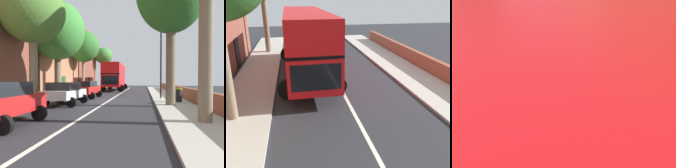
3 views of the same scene
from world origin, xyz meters
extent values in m
plane|color=#28282D|center=(0.00, 0.00, 0.00)|extent=(84.00, 84.00, 0.00)
cube|color=silver|center=(0.00, 0.00, 0.00)|extent=(0.16, 54.00, 0.01)
cube|color=#B2ADA3|center=(-4.90, 0.00, 0.06)|extent=(2.60, 60.00, 0.12)
cube|color=#B2ADA3|center=(4.90, 0.00, 0.06)|extent=(2.60, 60.00, 0.12)
cube|color=#9E6647|center=(-8.50, 6.00, 4.42)|extent=(4.00, 11.52, 8.84)
cube|color=#194C23|center=(-6.47, 6.00, 1.05)|extent=(0.08, 1.10, 2.10)
cube|color=brown|center=(-8.50, 18.00, 4.98)|extent=(4.00, 11.52, 9.96)
cube|color=black|center=(-6.47, 18.00, 1.05)|extent=(0.08, 1.10, 2.10)
cube|color=brown|center=(6.45, 0.00, 0.52)|extent=(0.36, 54.00, 1.05)
cube|color=red|center=(-1.70, 15.48, 1.55)|extent=(2.71, 11.42, 1.70)
cube|color=black|center=(-1.70, 15.48, 2.48)|extent=(2.73, 11.31, 0.16)
cube|color=red|center=(-1.70, 15.48, 3.31)|extent=(2.71, 11.42, 1.50)
cube|color=black|center=(-1.59, 9.82, 1.64)|extent=(2.20, 0.10, 1.19)
cylinder|color=black|center=(-0.35, 11.64, 0.50)|extent=(1.01, 0.32, 1.00)
cylinder|color=black|center=(-2.91, 11.59, 0.50)|extent=(1.01, 0.32, 1.00)
cylinder|color=black|center=(-0.49, 19.37, 0.50)|extent=(1.01, 0.32, 1.00)
cylinder|color=black|center=(-3.05, 19.33, 0.50)|extent=(1.01, 0.32, 1.00)
cube|color=#AD1919|center=(-2.50, 1.43, 0.78)|extent=(1.87, 4.37, 0.61)
cube|color=black|center=(-2.51, 1.21, 1.34)|extent=(1.66, 2.43, 0.51)
cylinder|color=black|center=(-3.33, 2.79, 0.32)|extent=(0.65, 0.24, 0.64)
cylinder|color=black|center=(-1.57, 2.73, 0.32)|extent=(0.65, 0.24, 0.64)
cylinder|color=black|center=(-3.43, 0.12, 0.32)|extent=(0.65, 0.24, 0.64)
cylinder|color=black|center=(-1.67, 0.06, 0.32)|extent=(0.65, 0.24, 0.64)
cube|color=#AD1919|center=(-2.50, -10.85, 0.82)|extent=(1.84, 3.94, 0.69)
cylinder|color=black|center=(-1.59, -9.62, 0.32)|extent=(0.64, 0.23, 0.64)
cylinder|color=black|center=(-1.56, -12.05, 0.32)|extent=(0.64, 0.23, 0.64)
cube|color=#B7BABF|center=(-2.50, -4.04, 0.76)|extent=(1.85, 4.19, 0.56)
cube|color=black|center=(-2.50, -4.25, 1.30)|extent=(1.66, 2.32, 0.53)
cylinder|color=black|center=(-3.37, -2.74, 0.32)|extent=(0.65, 0.24, 0.64)
cylinder|color=black|center=(-1.57, -2.78, 0.32)|extent=(0.65, 0.24, 0.64)
cylinder|color=black|center=(-3.43, -5.31, 0.32)|extent=(0.65, 0.24, 0.64)
cylinder|color=black|center=(-1.63, -5.35, 0.32)|extent=(0.65, 0.24, 0.64)
cylinder|color=brown|center=(-5.16, 1.07, 2.57)|extent=(0.62, 0.62, 4.89)
ellipsoid|color=#387F33|center=(-5.16, 1.07, 6.29)|extent=(5.10, 5.10, 5.41)
cylinder|color=#7A6B56|center=(5.17, -9.49, 3.09)|extent=(0.54, 0.54, 5.93)
cylinder|color=#7A6B56|center=(-4.73, 22.33, 2.75)|extent=(0.47, 0.47, 5.27)
ellipsoid|color=#387F33|center=(-4.73, 22.33, 6.23)|extent=(3.37, 3.37, 3.11)
cylinder|color=#7A6B56|center=(-5.13, 9.66, 2.57)|extent=(0.37, 0.37, 4.91)
ellipsoid|color=#2D6B28|center=(-5.13, 9.66, 6.10)|extent=(4.31, 4.31, 4.18)
cylinder|color=brown|center=(4.52, -3.96, 3.24)|extent=(0.61, 0.61, 6.25)
cylinder|color=#7A6B56|center=(-4.64, -4.40, 2.65)|extent=(0.58, 0.58, 5.05)
ellipsoid|color=#47752D|center=(-4.64, -4.40, 6.27)|extent=(4.38, 4.38, 4.07)
cylinder|color=black|center=(4.30, 1.08, 3.12)|extent=(0.14, 0.14, 6.00)
sphere|color=silver|center=(4.30, 1.08, 6.27)|extent=(0.32, 0.32, 0.32)
cylinder|color=black|center=(5.30, -2.09, 0.57)|extent=(0.52, 0.52, 0.91)
cylinder|color=olive|center=(5.30, -2.09, 1.08)|extent=(0.55, 0.55, 0.10)
camera|label=1|loc=(2.81, -18.28, 1.77)|focal=34.76mm
camera|label=2|loc=(-2.46, 0.06, 4.99)|focal=38.50mm
camera|label=3|loc=(-1.29, 14.58, 4.15)|focal=37.69mm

